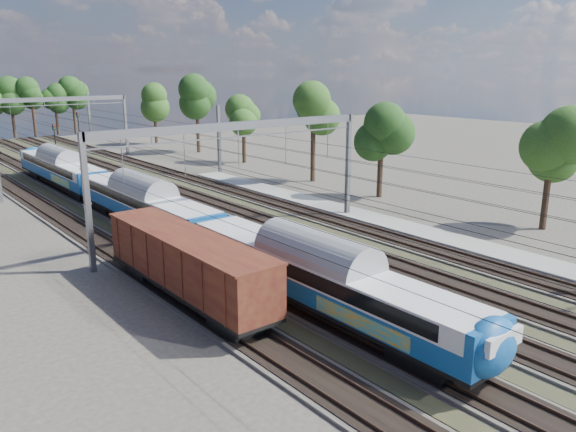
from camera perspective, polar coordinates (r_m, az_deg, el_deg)
track_bed at (r=56.28m, az=-13.44°, el=1.31°), size 21.00×130.00×0.34m
platform at (r=44.76m, az=15.47°, el=-2.17°), size 3.00×70.00×0.30m
catenary at (r=62.35m, az=-16.60°, el=8.25°), size 25.65×130.00×9.00m
tree_belt at (r=102.49m, az=-23.13°, el=11.06°), size 40.31×101.48×12.29m
emu_train at (r=46.76m, az=-14.30°, el=1.73°), size 3.03×64.15×4.44m
freight_boxcar at (r=31.95m, az=-10.26°, el=-4.63°), size 2.99×14.44×3.72m
worker at (r=70.79m, az=-19.54°, el=4.24°), size 0.63×0.79×1.88m
signal_near at (r=81.21m, az=-22.57°, el=7.11°), size 0.40×0.37×5.69m
signal_far at (r=96.73m, az=-20.49°, el=8.50°), size 0.38×0.34×6.12m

